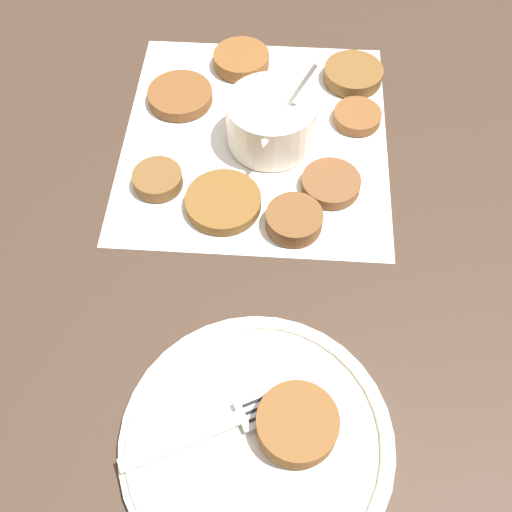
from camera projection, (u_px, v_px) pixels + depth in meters
name	position (u px, v px, depth m)	size (l,w,h in m)	color
ground_plane	(251.00, 134.00, 0.73)	(4.00, 4.00, 0.00)	#38281E
napkin	(255.00, 137.00, 0.72)	(0.37, 0.35, 0.00)	silver
sauce_bowl	(271.00, 124.00, 0.69)	(0.11, 0.10, 0.12)	silver
fritter_0	(180.00, 95.00, 0.75)	(0.08, 0.08, 0.01)	brown
fritter_1	(353.00, 74.00, 0.77)	(0.08, 0.08, 0.02)	brown
fritter_2	(294.00, 220.00, 0.64)	(0.06, 0.06, 0.02)	brown
fritter_3	(357.00, 116.00, 0.73)	(0.06, 0.06, 0.01)	brown
fritter_4	(158.00, 179.00, 0.67)	(0.06, 0.06, 0.02)	brown
fritter_5	(223.00, 202.00, 0.66)	(0.08, 0.08, 0.01)	brown
fritter_6	(331.00, 183.00, 0.67)	(0.07, 0.07, 0.01)	brown
fritter_7	(241.00, 60.00, 0.78)	(0.07, 0.07, 0.02)	brown
serving_plate	(257.00, 440.00, 0.52)	(0.24, 0.24, 0.02)	silver
fritter_on_plate	(297.00, 424.00, 0.51)	(0.07, 0.07, 0.02)	brown
fork	(237.00, 418.00, 0.52)	(0.11, 0.16, 0.00)	silver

